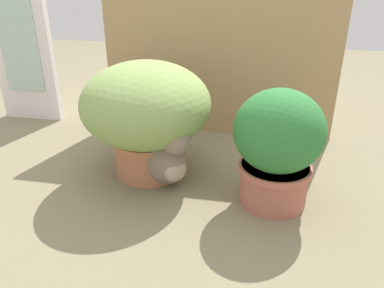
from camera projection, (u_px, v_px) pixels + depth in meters
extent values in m
plane|color=#7E7558|center=(170.00, 178.00, 1.58)|extent=(6.00, 6.00, 0.00)
cube|color=tan|center=(219.00, 55.00, 1.86)|extent=(1.17, 0.03, 0.82)
cube|color=white|center=(23.00, 53.00, 2.06)|extent=(0.35, 0.04, 0.75)
cube|color=#B0CDC7|center=(19.00, 47.00, 2.02)|extent=(0.22, 0.01, 0.48)
cylinder|color=#B6704C|center=(149.00, 155.00, 1.59)|extent=(0.28, 0.28, 0.17)
cylinder|color=#B7724A|center=(148.00, 140.00, 1.56)|extent=(0.30, 0.30, 0.02)
ellipsoid|color=#88A559|center=(146.00, 104.00, 1.50)|extent=(0.52, 0.52, 0.34)
cylinder|color=#B06551|center=(273.00, 183.00, 1.39)|extent=(0.25, 0.25, 0.16)
cylinder|color=#B76454|center=(275.00, 168.00, 1.36)|extent=(0.27, 0.27, 0.02)
ellipsoid|color=#2E7937|center=(279.00, 131.00, 1.30)|extent=(0.32, 0.32, 0.30)
ellipsoid|color=gray|center=(163.00, 156.00, 1.52)|extent=(0.30, 0.31, 0.22)
ellipsoid|color=tan|center=(175.00, 169.00, 1.45)|extent=(0.12, 0.12, 0.11)
sphere|color=gray|center=(176.00, 140.00, 1.38)|extent=(0.16, 0.16, 0.11)
cone|color=gray|center=(183.00, 123.00, 1.37)|extent=(0.05, 0.05, 0.04)
cone|color=gray|center=(168.00, 127.00, 1.34)|extent=(0.05, 0.05, 0.04)
cylinder|color=gray|center=(160.00, 161.00, 1.67)|extent=(0.15, 0.16, 0.07)
cylinder|color=silver|center=(133.00, 168.00, 1.56)|extent=(0.03, 0.03, 0.09)
cone|color=#D69192|center=(132.00, 154.00, 1.53)|extent=(0.09, 0.09, 0.04)
cylinder|color=silver|center=(158.00, 175.00, 1.54)|extent=(0.03, 0.03, 0.06)
cone|color=red|center=(158.00, 164.00, 1.52)|extent=(0.09, 0.09, 0.05)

